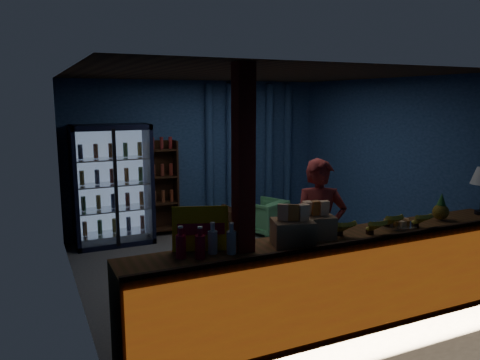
# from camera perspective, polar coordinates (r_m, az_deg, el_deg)

# --- Properties ---
(ground) EXTENTS (4.60, 4.60, 0.00)m
(ground) POSITION_cam_1_polar(r_m,az_deg,el_deg) (6.60, 1.59, -10.42)
(ground) COLOR #515154
(ground) RESTS_ON ground
(room_walls) EXTENTS (4.60, 4.60, 4.60)m
(room_walls) POSITION_cam_1_polar(r_m,az_deg,el_deg) (6.23, 1.66, 3.23)
(room_walls) COLOR navy
(room_walls) RESTS_ON ground
(counter) EXTENTS (4.40, 0.57, 0.99)m
(counter) POSITION_cam_1_polar(r_m,az_deg,el_deg) (4.91, 11.84, -12.04)
(counter) COLOR brown
(counter) RESTS_ON ground
(support_post) EXTENTS (0.16, 0.16, 2.60)m
(support_post) POSITION_cam_1_polar(r_m,az_deg,el_deg) (4.14, 0.41, -4.00)
(support_post) COLOR maroon
(support_post) RESTS_ON ground
(beverage_cooler) EXTENTS (1.20, 0.62, 1.90)m
(beverage_cooler) POSITION_cam_1_polar(r_m,az_deg,el_deg) (7.67, -15.37, -0.65)
(beverage_cooler) COLOR black
(beverage_cooler) RESTS_ON ground
(bottle_shelf) EXTENTS (0.50, 0.28, 1.60)m
(bottle_shelf) POSITION_cam_1_polar(r_m,az_deg,el_deg) (8.01, -9.50, -1.00)
(bottle_shelf) COLOR #331910
(bottle_shelf) RESTS_ON ground
(curtain_folds) EXTENTS (1.74, 0.14, 2.50)m
(curtain_folds) POSITION_cam_1_polar(r_m,az_deg,el_deg) (8.61, 1.23, 3.29)
(curtain_folds) COLOR navy
(curtain_folds) RESTS_ON room_walls
(framed_picture) EXTENTS (0.36, 0.04, 0.28)m
(framed_picture) POSITION_cam_1_polar(r_m,az_deg,el_deg) (8.46, 0.46, 6.24)
(framed_picture) COLOR gold
(framed_picture) RESTS_ON room_walls
(shopkeeper) EXTENTS (0.70, 0.59, 1.64)m
(shopkeeper) POSITION_cam_1_polar(r_m,az_deg,el_deg) (5.35, 9.66, -6.22)
(shopkeeper) COLOR maroon
(shopkeeper) RESTS_ON ground
(green_chair) EXTENTS (0.83, 0.84, 0.58)m
(green_chair) POSITION_cam_1_polar(r_m,az_deg,el_deg) (8.08, 2.99, -4.44)
(green_chair) COLOR #59B26F
(green_chair) RESTS_ON ground
(side_table) EXTENTS (0.60, 0.52, 0.54)m
(side_table) POSITION_cam_1_polar(r_m,az_deg,el_deg) (7.91, -1.95, -5.24)
(side_table) COLOR #331910
(side_table) RESTS_ON ground
(yellow_sign) EXTENTS (0.50, 0.26, 0.40)m
(yellow_sign) POSITION_cam_1_polar(r_m,az_deg,el_deg) (4.21, -4.86, -5.93)
(yellow_sign) COLOR yellow
(yellow_sign) RESTS_ON counter
(soda_bottles) EXTENTS (0.52, 0.17, 0.28)m
(soda_bottles) POSITION_cam_1_polar(r_m,az_deg,el_deg) (4.08, -4.10, -7.69)
(soda_bottles) COLOR #B20B27
(soda_bottles) RESTS_ON counter
(snack_box_left) EXTENTS (0.44, 0.40, 0.39)m
(snack_box_left) POSITION_cam_1_polar(r_m,az_deg,el_deg) (4.38, 6.43, -6.15)
(snack_box_left) COLOR #986F49
(snack_box_left) RESTS_ON counter
(snack_box_centre) EXTENTS (0.39, 0.35, 0.36)m
(snack_box_centre) POSITION_cam_1_polar(r_m,az_deg,el_deg) (4.65, 9.20, -5.40)
(snack_box_centre) COLOR #986F49
(snack_box_centre) RESTS_ON counter
(pastry_tray) EXTENTS (0.43, 0.43, 0.07)m
(pastry_tray) POSITION_cam_1_polar(r_m,az_deg,el_deg) (5.30, 18.53, -5.05)
(pastry_tray) COLOR silver
(pastry_tray) RESTS_ON counter
(banana_bunches) EXTENTS (1.18, 0.32, 0.19)m
(banana_bunches) POSITION_cam_1_polar(r_m,az_deg,el_deg) (4.99, 16.87, -5.04)
(banana_bunches) COLOR gold
(banana_bunches) RESTS_ON counter
(pineapple) EXTENTS (0.18, 0.18, 0.30)m
(pineapple) POSITION_cam_1_polar(r_m,az_deg,el_deg) (5.68, 23.28, -3.31)
(pineapple) COLOR olive
(pineapple) RESTS_ON counter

